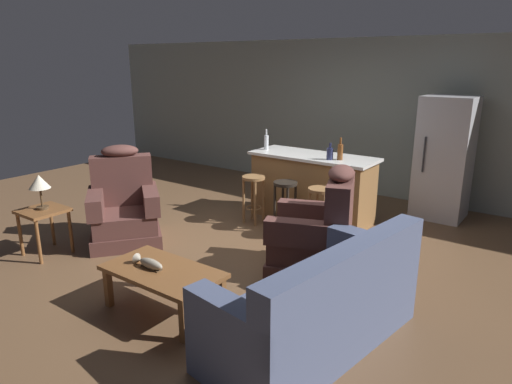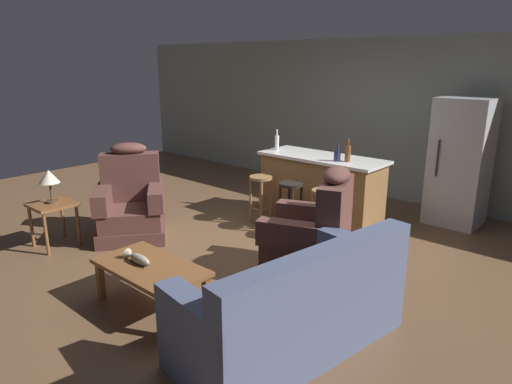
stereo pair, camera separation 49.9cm
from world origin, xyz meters
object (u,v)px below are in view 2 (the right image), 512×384
at_px(recliner_near_island, 313,237).
at_px(bottle_tall_green, 348,153).
at_px(fish_figurine, 138,259).
at_px(refrigerator, 460,162).
at_px(couch, 296,311).
at_px(bar_stool_right, 324,206).
at_px(table_lamp, 49,178).
at_px(bar_stool_left, 261,191).
at_px(recliner_near_lamp, 131,204).
at_px(bottle_short_amber, 337,155).
at_px(coffee_table, 151,271).
at_px(bottle_wine_dark, 277,142).
at_px(bar_stool_middle, 291,198).
at_px(end_table, 53,211).
at_px(kitchen_island, 321,189).

relative_size(recliner_near_island, bottle_tall_green, 4.00).
relative_size(fish_figurine, refrigerator, 0.19).
xyz_separation_m(couch, bottle_tall_green, (-1.13, 2.62, 0.72)).
height_order(couch, bar_stool_right, couch).
bearing_deg(refrigerator, table_lamp, -129.28).
xyz_separation_m(recliner_near_island, bar_stool_left, (-1.49, 0.86, 0.05)).
height_order(couch, recliner_near_lamp, recliner_near_lamp).
relative_size(recliner_near_lamp, bottle_short_amber, 5.36).
relative_size(couch, refrigerator, 1.14).
bearing_deg(fish_figurine, couch, 14.72).
distance_m(coffee_table, bar_stool_right, 2.45).
relative_size(recliner_near_lamp, bar_stool_right, 1.76).
distance_m(couch, recliner_near_island, 1.38).
bearing_deg(bottle_wine_dark, coffee_table, -72.36).
bearing_deg(bottle_short_amber, table_lamp, -128.83).
distance_m(bar_stool_middle, bar_stool_right, 0.53).
height_order(coffee_table, end_table, end_table).
xyz_separation_m(fish_figurine, bar_stool_middle, (-0.11, 2.47, 0.01)).
bearing_deg(bar_stool_left, kitchen_island, 47.14).
distance_m(bar_stool_right, refrigerator, 2.13).
xyz_separation_m(fish_figurine, bottle_short_amber, (0.28, 2.95, 0.57)).
bearing_deg(recliner_near_lamp, bottle_short_amber, 84.50).
bearing_deg(recliner_near_lamp, bottle_wine_dark, 107.69).
xyz_separation_m(couch, end_table, (-3.50, -0.27, 0.12)).
bearing_deg(fish_figurine, coffee_table, 18.70).
relative_size(coffee_table, recliner_near_lamp, 0.92).
height_order(bar_stool_middle, refrigerator, refrigerator).
bearing_deg(recliner_near_island, couch, 98.17).
height_order(recliner_near_lamp, kitchen_island, recliner_near_lamp).
bearing_deg(kitchen_island, recliner_near_island, -58.71).
bearing_deg(coffee_table, refrigerator, 73.13).
bearing_deg(refrigerator, end_table, -129.14).
bearing_deg(bottle_short_amber, kitchen_island, 155.82).
height_order(table_lamp, bottle_wine_dark, bottle_wine_dark).
xyz_separation_m(end_table, bottle_short_amber, (2.26, 2.82, 0.57)).
xyz_separation_m(kitchen_island, bottle_tall_green, (0.45, -0.08, 0.59)).
bearing_deg(recliner_near_lamp, bar_stool_right, 74.62).
xyz_separation_m(coffee_table, fish_figurine, (-0.13, -0.04, 0.10)).
bearing_deg(bar_stool_left, bottle_wine_dark, 107.91).
height_order(couch, refrigerator, refrigerator).
height_order(couch, bottle_tall_green, bottle_tall_green).
bearing_deg(refrigerator, recliner_near_island, -101.88).
height_order(recliner_near_island, kitchen_island, recliner_near_island).
bearing_deg(table_lamp, coffee_table, -2.54).
xyz_separation_m(coffee_table, refrigerator, (1.29, 4.26, 0.52)).
distance_m(couch, bar_stool_left, 3.00).
xyz_separation_m(bar_stool_left, bottle_short_amber, (0.92, 0.48, 0.56)).
relative_size(fish_figurine, couch, 0.17).
relative_size(recliner_near_lamp, end_table, 2.14).
bearing_deg(bar_stool_middle, table_lamp, -128.75).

